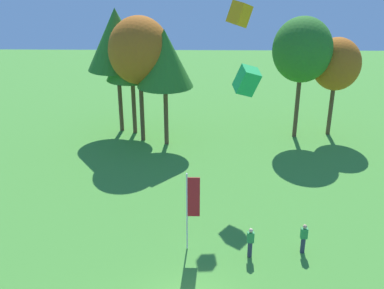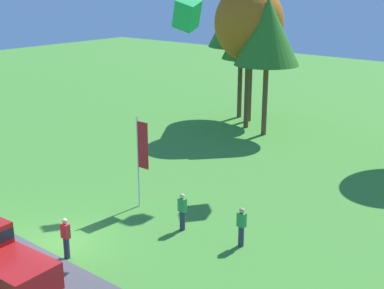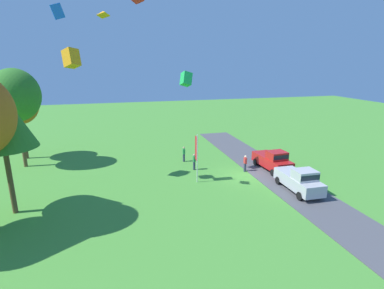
{
  "view_description": "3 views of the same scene",
  "coord_description": "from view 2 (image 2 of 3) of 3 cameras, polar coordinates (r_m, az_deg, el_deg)",
  "views": [
    {
      "loc": [
        0.32,
        -15.17,
        14.62
      ],
      "look_at": [
        -0.06,
        5.99,
        5.68
      ],
      "focal_mm": 42.0,
      "sensor_mm": 36.0,
      "label": 1
    },
    {
      "loc": [
        17.01,
        -11.9,
        10.58
      ],
      "look_at": [
        2.2,
        5.98,
        3.4
      ],
      "focal_mm": 50.0,
      "sensor_mm": 36.0,
      "label": 2
    },
    {
      "loc": [
        -25.16,
        12.14,
        10.72
      ],
      "look_at": [
        -0.46,
        5.51,
        3.7
      ],
      "focal_mm": 28.0,
      "sensor_mm": 36.0,
      "label": 3
    }
  ],
  "objects": [
    {
      "name": "ground_plane",
      "position": [
        23.3,
        -13.91,
        -10.37
      ],
      "size": [
        120.0,
        120.0,
        0.0
      ],
      "primitive_type": "plane",
      "color": "#478E33"
    },
    {
      "name": "person_watching_sky",
      "position": [
        21.85,
        -13.3,
        -9.68
      ],
      "size": [
        0.36,
        0.24,
        1.71
      ],
      "color": "#2D334C",
      "rests_on": "ground"
    },
    {
      "name": "person_on_lawn",
      "position": [
        23.55,
        -1.04,
        -7.15
      ],
      "size": [
        0.36,
        0.24,
        1.71
      ],
      "color": "#2D334C",
      "rests_on": "ground"
    },
    {
      "name": "person_beside_suv",
      "position": [
        22.28,
        5.29,
        -8.71
      ],
      "size": [
        0.36,
        0.24,
        1.71
      ],
      "color": "#2D334C",
      "rests_on": "ground"
    },
    {
      "name": "tree_left_of_center",
      "position": [
        41.96,
        5.33,
        13.78
      ],
      "size": [
        5.07,
        5.07,
        10.7
      ],
      "color": "brown",
      "rests_on": "ground"
    },
    {
      "name": "tree_far_right",
      "position": [
        40.91,
        6.36,
        12.1
      ],
      "size": [
        4.38,
        4.38,
        9.25
      ],
      "color": "brown",
      "rests_on": "ground"
    },
    {
      "name": "tree_lone_near",
      "position": [
        38.91,
        6.1,
        12.76
      ],
      "size": [
        4.91,
        4.91,
        10.37
      ],
      "color": "brown",
      "rests_on": "ground"
    },
    {
      "name": "tree_far_left",
      "position": [
        37.14,
        8.07,
        11.78
      ],
      "size": [
        4.48,
        4.48,
        9.46
      ],
      "color": "brown",
      "rests_on": "ground"
    },
    {
      "name": "flag_banner",
      "position": [
        25.23,
        -5.43,
        -0.7
      ],
      "size": [
        0.71,
        0.08,
        4.52
      ],
      "color": "silver",
      "rests_on": "ground"
    },
    {
      "name": "kite_box_high_right",
      "position": [
        22.53,
        -0.53,
        13.77
      ],
      "size": [
        1.32,
        1.24,
        1.55
      ],
      "primitive_type": "cube",
      "rotation": [
        0.29,
        0.3,
        0.26
      ],
      "color": "green"
    }
  ]
}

